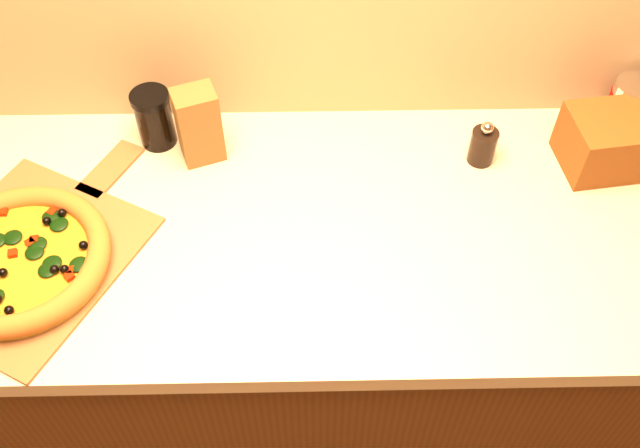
{
  "coord_description": "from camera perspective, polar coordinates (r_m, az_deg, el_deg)",
  "views": [
    {
      "loc": [
        0.07,
        0.54,
        2.0
      ],
      "look_at": [
        0.09,
        1.38,
        0.96
      ],
      "focal_mm": 40.0,
      "sensor_mm": 36.0,
      "label": 1
    }
  ],
  "objects": [
    {
      "name": "cabinet",
      "position": [
        1.8,
        -2.82,
        -9.41
      ],
      "size": [
        2.8,
        0.65,
        0.86
      ],
      "primitive_type": "cube",
      "color": "#4C2910",
      "rests_on": "ground"
    },
    {
      "name": "countertop",
      "position": [
        1.43,
        -3.52,
        -0.5
      ],
      "size": [
        2.84,
        0.68,
        0.04
      ],
      "primitive_type": "cube",
      "color": "#BEAE94",
      "rests_on": "cabinet"
    },
    {
      "name": "pizza_peel",
      "position": [
        1.47,
        -22.08,
        -2.14
      ],
      "size": [
        0.51,
        0.58,
        0.01
      ],
      "rotation": [
        0.0,
        0.0,
        -0.49
      ],
      "color": "brown",
      "rests_on": "countertop"
    },
    {
      "name": "pizza",
      "position": [
        1.43,
        -22.97,
        -2.62
      ],
      "size": [
        0.34,
        0.34,
        0.05
      ],
      "color": "gold",
      "rests_on": "pizza_peel"
    },
    {
      "name": "pepper_grinder",
      "position": [
        1.53,
        12.91,
        6.17
      ],
      "size": [
        0.06,
        0.06,
        0.1
      ],
      "color": "black",
      "rests_on": "countertop"
    },
    {
      "name": "rolling_pin",
      "position": [
        1.73,
        23.89,
        8.23
      ],
      "size": [
        0.39,
        0.23,
        0.06
      ],
      "rotation": [
        0.0,
        0.0,
        0.51
      ],
      "color": "#58240F",
      "rests_on": "countertop"
    },
    {
      "name": "coffee_canister",
      "position": [
        1.68,
        23.44,
        8.66
      ],
      "size": [
        0.09,
        0.09,
        0.12
      ],
      "color": "silver",
      "rests_on": "countertop"
    },
    {
      "name": "paper_bag",
      "position": [
        1.49,
        -9.69,
        7.79
      ],
      "size": [
        0.1,
        0.09,
        0.17
      ],
      "primitive_type": "cube",
      "rotation": [
        0.0,
        0.0,
        0.35
      ],
      "color": "brown",
      "rests_on": "countertop"
    },
    {
      "name": "dark_jar",
      "position": [
        1.56,
        -13.12,
        8.25
      ],
      "size": [
        0.08,
        0.08,
        0.13
      ],
      "color": "black",
      "rests_on": "countertop"
    }
  ]
}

